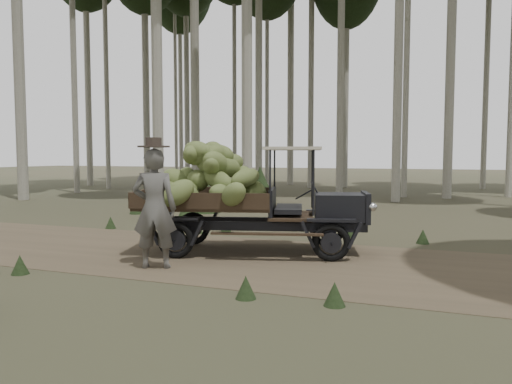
{
  "coord_description": "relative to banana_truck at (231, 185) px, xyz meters",
  "views": [
    {
      "loc": [
        2.01,
        -8.12,
        1.84
      ],
      "look_at": [
        -1.28,
        0.59,
        1.14
      ],
      "focal_mm": 35.0,
      "sensor_mm": 36.0,
      "label": 1
    }
  ],
  "objects": [
    {
      "name": "ground",
      "position": [
        1.72,
        -0.42,
        -1.27
      ],
      "size": [
        120.0,
        120.0,
        0.0
      ],
      "primitive_type": "plane",
      "color": "#473D2B",
      "rests_on": "ground"
    },
    {
      "name": "dirt_track",
      "position": [
        1.72,
        -0.42,
        -1.27
      ],
      "size": [
        70.0,
        4.0,
        0.01
      ],
      "primitive_type": "cube",
      "color": "brown",
      "rests_on": "ground"
    },
    {
      "name": "undergrowth",
      "position": [
        1.33,
        -3.04,
        -0.73
      ],
      "size": [
        20.16,
        23.7,
        1.38
      ],
      "color": "#233319",
      "rests_on": "ground"
    },
    {
      "name": "farmer",
      "position": [
        -0.62,
        -1.64,
        -0.27
      ],
      "size": [
        0.83,
        0.69,
        2.11
      ],
      "rotation": [
        0.0,
        0.0,
        3.51
      ],
      "color": "#55524D",
      "rests_on": "ground"
    },
    {
      "name": "banana_truck",
      "position": [
        0.0,
        0.0,
        0.0
      ],
      "size": [
        4.52,
        2.75,
        2.14
      ],
      "rotation": [
        0.0,
        0.0,
        0.27
      ],
      "color": "black",
      "rests_on": "ground"
    }
  ]
}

